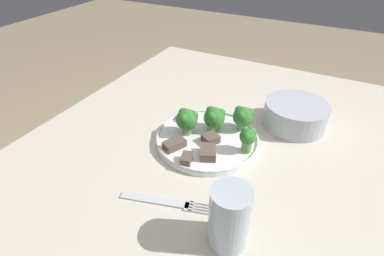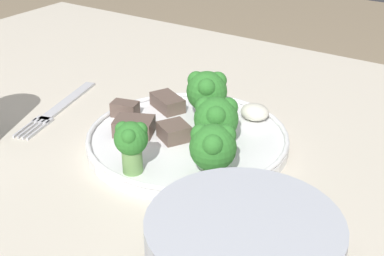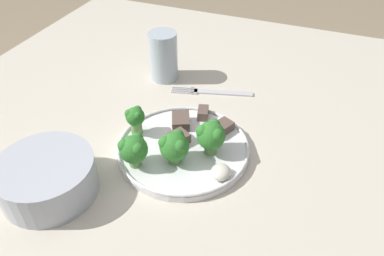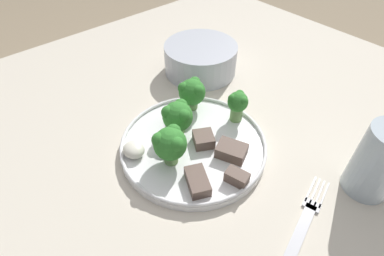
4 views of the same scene
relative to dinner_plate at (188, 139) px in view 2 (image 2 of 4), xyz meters
The scene contains 13 objects.
table 0.15m from the dinner_plate, 56.57° to the left, with size 1.18×1.01×0.75m.
dinner_plate is the anchor object (origin of this frame).
fork 0.21m from the dinner_plate, ahead, with size 0.07×0.19×0.00m.
cream_bowl 0.24m from the dinner_plate, 134.92° to the left, with size 0.16×0.16×0.06m.
broccoli_floret_near_rim_left 0.11m from the dinner_plate, 87.21° to the left, with size 0.04×0.04×0.06m.
broccoli_floret_center_left 0.06m from the dinner_plate, behind, with size 0.05×0.05×0.06m.
broccoli_floret_back_left 0.07m from the dinner_plate, 83.85° to the right, with size 0.05×0.05×0.07m.
broccoli_floret_front_left 0.10m from the dinner_plate, 140.26° to the left, with size 0.05×0.05×0.06m.
meat_slice_front_slice 0.07m from the dinner_plate, 26.32° to the left, with size 0.06×0.05×0.02m.
meat_slice_middle_slice 0.10m from the dinner_plate, ahead, with size 0.04×0.03×0.02m.
meat_slice_rear_slice 0.09m from the dinner_plate, 37.26° to the right, with size 0.06×0.05×0.02m.
meat_slice_edge_slice 0.02m from the dinner_plate, 51.23° to the left, with size 0.05×0.05×0.02m.
sauce_dollop 0.10m from the dinner_plate, 117.34° to the right, with size 0.04×0.03×0.02m.
Camera 2 is at (-0.38, 0.38, 1.07)m, focal length 50.00 mm.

